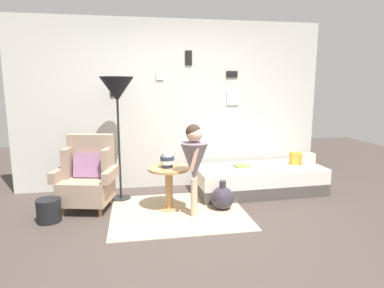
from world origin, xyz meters
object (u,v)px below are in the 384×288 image
Objects in this scene: armchair at (88,176)px; side_table at (169,180)px; floor_lamp at (117,93)px; daybed at (259,180)px; person_child at (194,158)px; demijohn_near at (222,198)px; book_on_daybed at (241,166)px; vase_striped at (167,159)px; magazine_basket at (49,210)px.

side_table is at bearing -11.81° from armchair.
daybed is at bearing -1.64° from floor_lamp.
person_child is 0.72m from demijohn_near.
armchair is 1.45m from person_child.
side_table reaches higher than daybed.
armchair is 2.48m from daybed.
person_child is at bearing -138.61° from book_on_daybed.
vase_striped reaches higher than side_table.
daybed is at bearing 5.32° from armchair.
floor_lamp is (-2.06, 0.06, 1.31)m from daybed.
person_child is 1.20m from book_on_daybed.
vase_striped reaches higher than magazine_basket.
magazine_basket is (-2.61, -0.64, -0.28)m from book_on_daybed.
person_child is (1.32, -0.50, 0.30)m from armchair.
person_child reaches higher than daybed.
vase_striped is at bearing 137.20° from person_child.
book_on_daybed reaches higher than magazine_basket.
magazine_basket is (-1.44, -0.16, -0.53)m from vase_striped.
side_table reaches higher than book_on_daybed.
demijohn_near is 2.15m from magazine_basket.
person_child is at bearing -3.83° from magazine_basket.
demijohn_near is at bearing -141.39° from daybed.
magazine_basket is at bearing -168.06° from daybed.
person_child is 2.96× the size of demijohn_near.
person_child is at bearing -147.40° from daybed.
armchair reaches higher than daybed.
daybed is 2.94m from magazine_basket.
book_on_daybed is 0.81m from demijohn_near.
vase_striped is 0.67× the size of demijohn_near.
armchair is 1.73× the size of side_table.
floor_lamp is at bearing 139.66° from person_child.
floor_lamp is 7.84× the size of book_on_daybed.
daybed is (2.46, 0.23, -0.24)m from armchair.
armchair is at bearing 168.19° from side_table.
book_on_daybed is (-0.27, 0.04, 0.22)m from daybed.
vase_striped is 0.93× the size of magazine_basket.
daybed is 7.43× the size of vase_striped.
magazine_basket is (-2.15, -0.03, -0.02)m from demijohn_near.
vase_striped is 1.18× the size of book_on_daybed.
armchair is 2.20m from book_on_daybed.
book_on_daybed is 0.79× the size of magazine_basket.
armchair reaches higher than magazine_basket.
person_child is (0.28, -0.28, 0.34)m from side_table.
person_child reaches higher than book_on_daybed.
floor_lamp is at bearing 141.70° from side_table.
floor_lamp is 1.73m from magazine_basket.
magazine_basket is at bearing 176.17° from person_child.
demijohn_near is (0.71, -0.14, -0.51)m from vase_striped.
side_table is 0.27m from vase_striped.
vase_striped is (-0.02, 0.00, 0.27)m from side_table.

